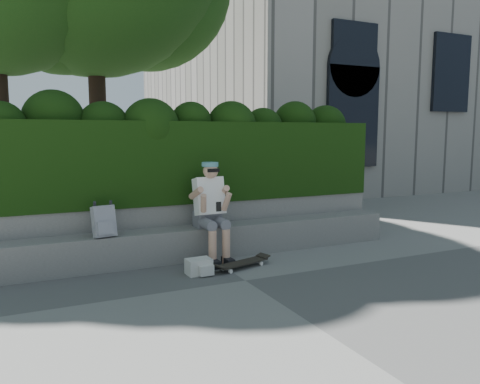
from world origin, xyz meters
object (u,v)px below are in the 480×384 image
skateboard (242,263)px  backpack_ground (199,266)px  backpack_plaid (104,221)px  person (211,207)px

skateboard → backpack_ground: 0.61m
backpack_plaid → backpack_ground: (1.05, -0.66, -0.55)m
person → backpack_ground: size_ratio=4.48×
skateboard → backpack_ground: (-0.61, -0.01, 0.03)m
backpack_plaid → backpack_ground: 1.36m
skateboard → backpack_plaid: size_ratio=1.99×
person → backpack_ground: person is taller
person → backpack_plaid: bearing=176.8°
person → backpack_plaid: (-1.45, 0.08, -0.10)m
person → backpack_plaid: size_ratio=3.42×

